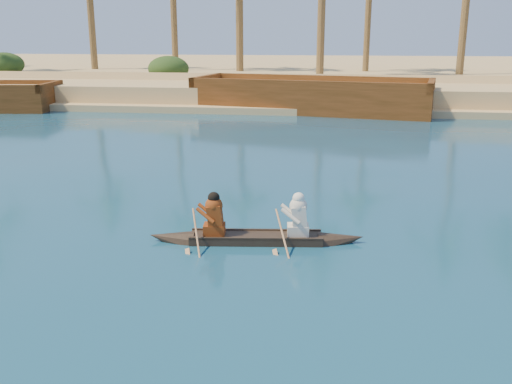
# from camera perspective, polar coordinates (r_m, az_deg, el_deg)

# --- Properties ---
(sandy_embankment) EXTENTS (150.00, 51.00, 1.50)m
(sandy_embankment) POSITION_cam_1_polar(r_m,az_deg,el_deg) (55.42, 14.97, 11.25)
(sandy_embankment) COLOR tan
(sandy_embankment) RESTS_ON ground
(shrub_cluster) EXTENTS (100.00, 6.00, 2.40)m
(shrub_cluster) POSITION_cam_1_polar(r_m,az_deg,el_deg) (40.17, 17.53, 10.58)
(shrub_cluster) COLOR #223F16
(shrub_cluster) RESTS_ON ground
(canoe) EXTENTS (4.52, 1.11, 1.24)m
(canoe) POSITION_cam_1_polar(r_m,az_deg,el_deg) (11.88, 0.01, -3.94)
(canoe) COLOR #31251B
(canoe) RESTS_ON ground
(barge_mid) EXTENTS (13.55, 6.55, 2.17)m
(barge_mid) POSITION_cam_1_polar(r_m,az_deg,el_deg) (32.33, 5.60, 9.38)
(barge_mid) COLOR brown
(barge_mid) RESTS_ON ground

